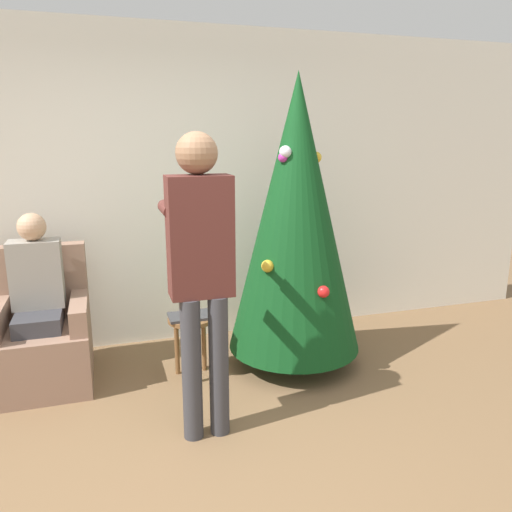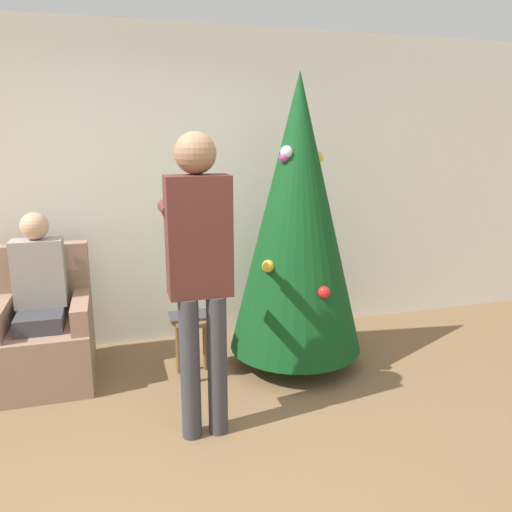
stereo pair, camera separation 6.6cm
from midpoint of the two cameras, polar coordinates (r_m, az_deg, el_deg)
ground_plane at (r=2.80m, az=-8.03°, el=-26.78°), size 14.00×14.00×0.00m
wall_back at (r=4.38m, az=-13.51°, el=7.25°), size 8.00×0.06×2.70m
christmas_tree at (r=3.82m, az=4.09°, el=4.55°), size 1.04×1.04×2.26m
armchair at (r=4.10m, az=-23.64°, el=-8.57°), size 0.68×0.76×0.99m
person_seated at (r=3.96m, az=-24.17°, el=-3.85°), size 0.36×0.46×1.27m
person_standing at (r=2.92m, az=-6.97°, el=-0.48°), size 0.39×0.57×1.83m
side_stool at (r=3.85m, az=-7.90°, el=-8.22°), size 0.35×0.35×0.48m
laptop at (r=3.81m, az=-7.95°, el=-6.80°), size 0.33×0.22×0.02m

